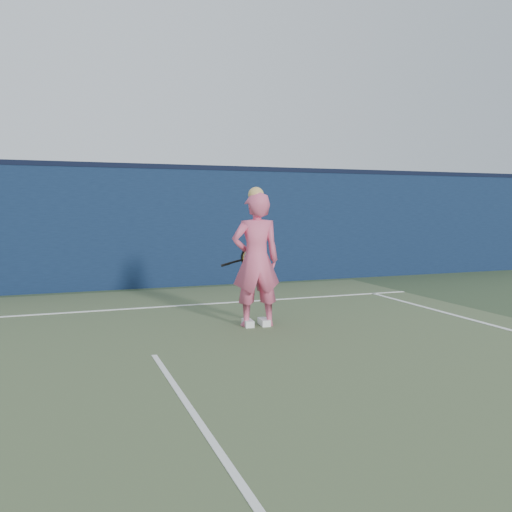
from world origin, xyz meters
name	(u,v)px	position (x,y,z in m)	size (l,w,h in m)	color
ground	(172,382)	(0.00, 0.00, 0.00)	(80.00, 80.00, 0.00)	#324329
court_surface	(237,479)	(0.00, -2.00, 0.00)	(11.00, 16.00, 0.01)	#4D5D3A
backstop_wall	(108,229)	(0.00, 6.50, 1.25)	(24.00, 0.40, 2.50)	#0C1A35
wall_cap	(106,166)	(0.00, 6.50, 2.55)	(24.00, 0.42, 0.10)	black
player	(256,260)	(1.63, 2.07, 0.95)	(0.73, 0.51, 1.97)	#DB557A
racket	(249,258)	(1.67, 2.47, 0.94)	(0.60, 0.23, 0.33)	black
court_lines	(179,392)	(0.00, -0.33, 0.01)	(11.00, 12.04, 0.01)	white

